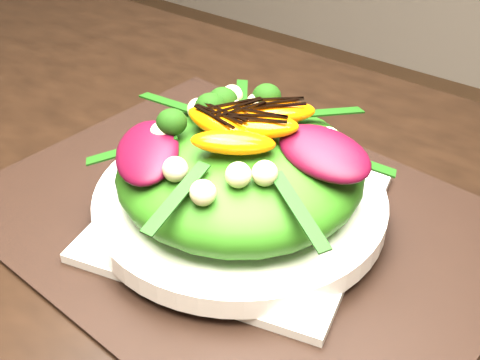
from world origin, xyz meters
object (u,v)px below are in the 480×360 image
Objects in this scene: placemat at (240,219)px; lettuce_mound at (240,170)px; orange_segment at (246,114)px; plate_base at (240,214)px; salad_bowl at (240,202)px.

placemat is 2.16× the size of lettuce_mound.
lettuce_mound is at bearing 0.00° from placemat.
placemat is 0.10m from orange_segment.
lettuce_mound is 3.17× the size of orange_segment.
plate_base is 3.36× the size of orange_segment.
placemat is at bearing -90.00° from salad_bowl.
lettuce_mound reaches higher than salad_bowl.
lettuce_mound is at bearing -90.00° from plate_base.
salad_bowl is at bearing 90.00° from lettuce_mound.
plate_base is at bearing -68.27° from orange_segment.
salad_bowl is 0.04m from lettuce_mound.
plate_base is at bearing 0.00° from salad_bowl.
lettuce_mound reaches higher than plate_base.
placemat is at bearing 0.00° from lettuce_mound.
orange_segment is at bearing 111.73° from placemat.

